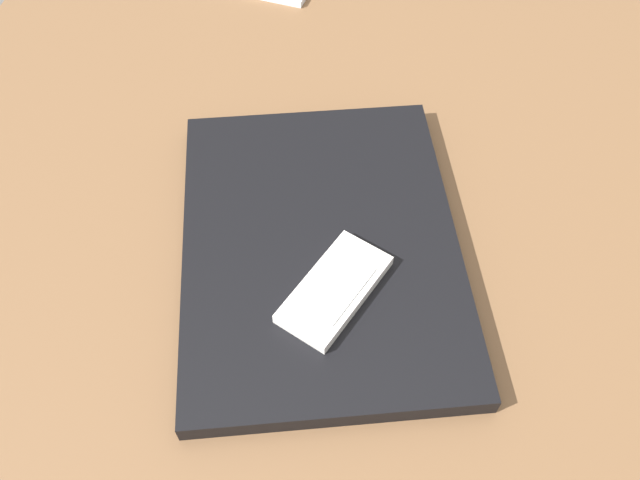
{
  "coord_description": "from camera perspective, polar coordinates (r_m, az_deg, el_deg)",
  "views": [
    {
      "loc": [
        32.35,
        9.57,
        49.75
      ],
      "look_at": [
        0.2,
        3.88,
        5.0
      ],
      "focal_mm": 36.9,
      "sensor_mm": 36.0,
      "label": 1
    }
  ],
  "objects": [
    {
      "name": "cell_phone_on_laptop",
      "position": [
        0.52,
        1.29,
        -4.25
      ],
      "size": [
        11.1,
        8.56,
        1.14
      ],
      "color": "silver",
      "rests_on": "laptop_closed"
    },
    {
      "name": "desk_surface",
      "position": [
        0.59,
        -3.69,
        -1.32
      ],
      "size": [
        120.0,
        80.0,
        3.0
      ],
      "primitive_type": "cube",
      "color": "brown",
      "rests_on": "ground"
    },
    {
      "name": "laptop_closed",
      "position": [
        0.56,
        -0.0,
        -0.65
      ],
      "size": [
        36.35,
        30.66,
        1.83
      ],
      "primitive_type": "cube",
      "rotation": [
        0.0,
        0.0,
        0.27
      ],
      "color": "black",
      "rests_on": "desk_surface"
    }
  ]
}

